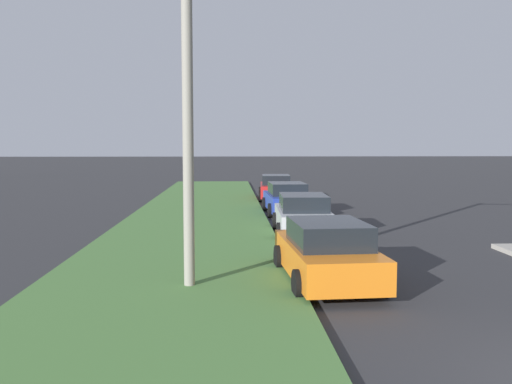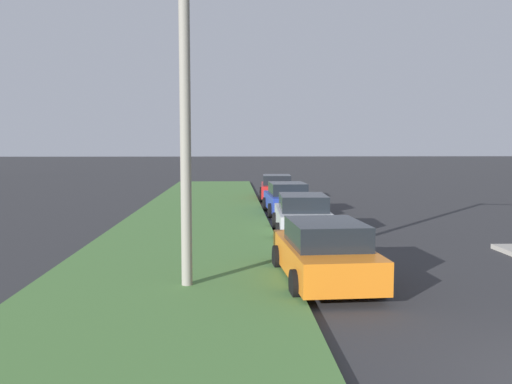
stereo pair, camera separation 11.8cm
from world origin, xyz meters
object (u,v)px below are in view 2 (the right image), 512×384
object	(u,v)px
parked_car_orange	(324,253)
parked_car_silver	(302,215)
parked_car_red	(277,188)
parked_car_blue	(287,199)
streetlight	(201,90)

from	to	relation	value
parked_car_orange	parked_car_silver	size ratio (longest dim) A/B	1.01
parked_car_orange	parked_car_red	distance (m)	19.40
parked_car_orange	parked_car_blue	distance (m)	12.74
parked_car_silver	streetlight	distance (m)	8.72
parked_car_red	streetlight	size ratio (longest dim) A/B	0.59
parked_car_orange	parked_car_red	bearing A→B (deg)	-4.75
parked_car_silver	parked_car_red	xyz separation A→B (m)	(12.69, -0.12, 0.00)
parked_car_orange	parked_car_red	size ratio (longest dim) A/B	1.00
parked_car_orange	parked_car_blue	size ratio (longest dim) A/B	1.01
parked_car_orange	parked_car_silver	bearing A→B (deg)	-6.43
streetlight	parked_car_silver	bearing A→B (deg)	-23.59
parked_car_silver	streetlight	bearing A→B (deg)	158.33
parked_car_silver	parked_car_blue	distance (m)	6.03
parked_car_orange	parked_car_red	world-z (taller)	same
parked_car_silver	parked_car_red	bearing A→B (deg)	1.38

